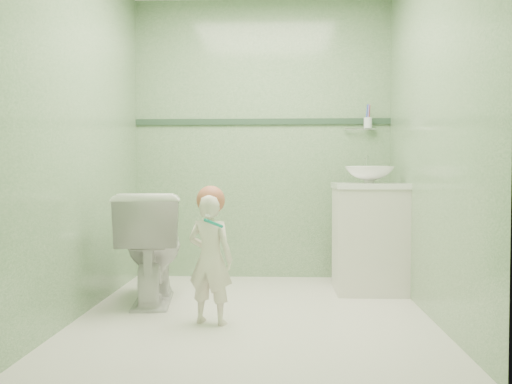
{
  "coord_description": "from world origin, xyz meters",
  "views": [
    {
      "loc": [
        0.17,
        -3.52,
        0.91
      ],
      "look_at": [
        0.0,
        0.15,
        0.78
      ],
      "focal_mm": 38.59,
      "sensor_mm": 36.0,
      "label": 1
    }
  ],
  "objects": [
    {
      "name": "ground",
      "position": [
        0.0,
        0.0,
        0.0
      ],
      "size": [
        2.5,
        2.5,
        0.0
      ],
      "primitive_type": "plane",
      "color": "silver",
      "rests_on": "ground"
    },
    {
      "name": "room_shell",
      "position": [
        0.0,
        0.0,
        1.2
      ],
      "size": [
        2.5,
        2.54,
        2.4
      ],
      "color": "#749E70",
      "rests_on": "ground"
    },
    {
      "name": "trim_stripe",
      "position": [
        0.0,
        1.24,
        1.35
      ],
      "size": [
        2.2,
        0.02,
        0.05
      ],
      "primitive_type": "cube",
      "color": "#2C4633",
      "rests_on": "room_shell"
    },
    {
      "name": "vanity",
      "position": [
        0.84,
        0.7,
        0.4
      ],
      "size": [
        0.52,
        0.5,
        0.8
      ],
      "primitive_type": "cube",
      "color": "silver",
      "rests_on": "ground"
    },
    {
      "name": "counter",
      "position": [
        0.84,
        0.7,
        0.81
      ],
      "size": [
        0.54,
        0.52,
        0.04
      ],
      "primitive_type": "cube",
      "color": "white",
      "rests_on": "vanity"
    },
    {
      "name": "basin",
      "position": [
        0.84,
        0.7,
        0.89
      ],
      "size": [
        0.37,
        0.37,
        0.13
      ],
      "primitive_type": "imported",
      "color": "white",
      "rests_on": "counter"
    },
    {
      "name": "faucet",
      "position": [
        0.84,
        0.89,
        0.97
      ],
      "size": [
        0.03,
        0.13,
        0.18
      ],
      "color": "silver",
      "rests_on": "counter"
    },
    {
      "name": "cup_holder",
      "position": [
        0.89,
        1.18,
        1.33
      ],
      "size": [
        0.26,
        0.07,
        0.21
      ],
      "color": "silver",
      "rests_on": "room_shell"
    },
    {
      "name": "toilet",
      "position": [
        -0.74,
        0.28,
        0.39
      ],
      "size": [
        0.52,
        0.81,
        0.77
      ],
      "primitive_type": "imported",
      "rotation": [
        0.0,
        0.0,
        3.26
      ],
      "color": "white",
      "rests_on": "ground"
    },
    {
      "name": "toddler",
      "position": [
        -0.26,
        -0.25,
        0.39
      ],
      "size": [
        0.33,
        0.26,
        0.78
      ],
      "primitive_type": "imported",
      "rotation": [
        0.0,
        0.0,
        2.85
      ],
      "color": "silver",
      "rests_on": "ground"
    },
    {
      "name": "hair_cap",
      "position": [
        -0.26,
        -0.23,
        0.74
      ],
      "size": [
        0.17,
        0.17,
        0.17
      ],
      "primitive_type": "sphere",
      "color": "#B05E43",
      "rests_on": "toddler"
    },
    {
      "name": "teal_toothbrush",
      "position": [
        -0.22,
        -0.39,
        0.62
      ],
      "size": [
        0.11,
        0.14,
        0.08
      ],
      "color": "#0B8372",
      "rests_on": "toddler"
    }
  ]
}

